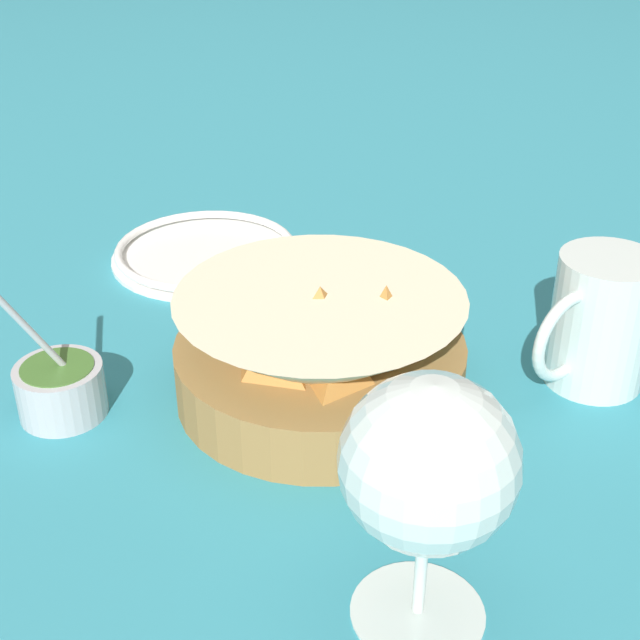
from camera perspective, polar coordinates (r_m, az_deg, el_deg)
The scene contains 6 objects.
ground_plane at distance 0.73m, azimuth -0.42°, elevation -2.90°, with size 4.00×4.00×0.00m, color teal.
food_basket at distance 0.67m, azimuth 0.09°, elevation -1.99°, with size 0.22×0.22×0.09m.
sauce_cup at distance 0.69m, azimuth -16.29°, elevation -4.15°, with size 0.08×0.07×0.13m.
wine_glass at distance 0.46m, azimuth 6.97°, elevation -9.48°, with size 0.09×0.09×0.16m.
beer_mug at distance 0.72m, azimuth 17.41°, elevation -0.37°, with size 0.12×0.08×0.11m.
side_plate at distance 0.90m, azimuth -7.31°, elevation 4.35°, with size 0.19×0.19×0.01m.
Camera 1 is at (0.38, 0.48, 0.39)m, focal length 50.00 mm.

